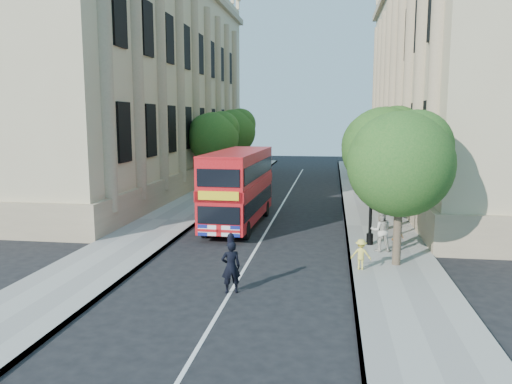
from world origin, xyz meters
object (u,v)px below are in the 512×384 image
at_px(woman_pedestrian, 381,230).
at_px(double_decker_bus, 239,186).
at_px(police_constable, 231,267).
at_px(lamp_post, 371,192).
at_px(box_van, 245,186).

bearing_deg(woman_pedestrian, double_decker_bus, -39.20).
bearing_deg(police_constable, lamp_post, -146.90).
relative_size(lamp_post, double_decker_bus, 0.60).
distance_m(box_van, woman_pedestrian, 11.88).
xyz_separation_m(lamp_post, police_constable, (-4.98, -6.75, -1.63)).
distance_m(double_decker_bus, box_van, 4.64).
bearing_deg(woman_pedestrian, box_van, -56.60).
height_order(box_van, police_constable, box_van).
distance_m(lamp_post, woman_pedestrian, 1.87).
bearing_deg(woman_pedestrian, lamp_post, -76.53).
relative_size(lamp_post, police_constable, 2.93).
relative_size(police_constable, woman_pedestrian, 0.99).
height_order(lamp_post, box_van, lamp_post).
bearing_deg(police_constable, double_decker_bus, -101.26).
height_order(double_decker_bus, police_constable, double_decker_bus).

